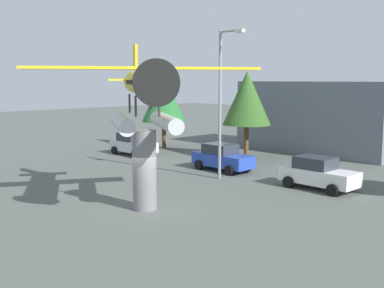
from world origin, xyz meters
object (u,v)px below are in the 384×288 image
object	(u,v)px
floatplane_monument	(144,93)
storefront_building	(323,116)
car_near_silver	(133,144)
tree_east	(247,98)
streetlight_primary	(222,95)
tree_west	(164,97)
car_mid_blue	(222,157)
car_far_white	(318,173)
display_pedestal	(145,170)

from	to	relation	value
floatplane_monument	storefront_building	bearing A→B (deg)	130.54
floatplane_monument	car_near_silver	xyz separation A→B (m)	(-13.23, 9.07, -4.48)
floatplane_monument	tree_east	distance (m)	15.64
streetlight_primary	tree_west	xyz separation A→B (m)	(-12.36, 5.90, -0.64)
floatplane_monument	tree_west	bearing A→B (deg)	167.26
car_mid_blue	storefront_building	bearing A→B (deg)	90.66
car_mid_blue	car_far_white	distance (m)	7.18
display_pedestal	car_near_silver	size ratio (longest dim) A/B	0.88
streetlight_primary	storefront_building	bearing A→B (deg)	97.56
car_far_white	streetlight_primary	world-z (taller)	streetlight_primary
floatplane_monument	tree_west	xyz separation A→B (m)	(-14.58, 13.42, -0.95)
streetlight_primary	tree_west	distance (m)	13.71
floatplane_monument	streetlight_primary	world-z (taller)	streetlight_primary
display_pedestal	storefront_building	xyz separation A→B (m)	(-4.03, 22.00, 1.05)
floatplane_monument	display_pedestal	bearing A→B (deg)	-180.00
car_far_white	streetlight_primary	xyz separation A→B (m)	(-5.40, -1.91, 4.17)
floatplane_monument	storefront_building	world-z (taller)	floatplane_monument
car_mid_blue	car_far_white	size ratio (longest dim) A/B	1.00
car_mid_blue	car_far_white	world-z (taller)	same
floatplane_monument	car_mid_blue	xyz separation A→B (m)	(-4.00, 9.50, -4.48)
display_pedestal	car_near_silver	distance (m)	15.94
storefront_building	tree_west	xyz separation A→B (m)	(-10.43, -8.64, 1.51)
car_far_white	tree_west	size ratio (longest dim) A/B	0.64
floatplane_monument	tree_west	world-z (taller)	floatplane_monument
car_near_silver	car_mid_blue	xyz separation A→B (m)	(9.22, 0.43, 0.00)
car_near_silver	streetlight_primary	bearing A→B (deg)	-8.01
display_pedestal	storefront_building	world-z (taller)	storefront_building
floatplane_monument	streetlight_primary	xyz separation A→B (m)	(-2.22, 7.52, -0.31)
floatplane_monument	car_far_white	world-z (taller)	floatplane_monument
display_pedestal	streetlight_primary	world-z (taller)	streetlight_primary
car_mid_blue	storefront_building	distance (m)	12.73
floatplane_monument	streetlight_primary	bearing A→B (deg)	136.31
car_near_silver	tree_west	world-z (taller)	tree_west
floatplane_monument	tree_west	size ratio (longest dim) A/B	1.46
floatplane_monument	car_mid_blue	distance (m)	11.24
car_far_white	tree_east	bearing A→B (deg)	151.76
tree_west	car_near_silver	bearing A→B (deg)	-72.74
car_near_silver	tree_west	bearing A→B (deg)	107.26
car_far_white	car_mid_blue	bearing A→B (deg)	179.44
car_far_white	storefront_building	distance (m)	14.74
car_near_silver	storefront_building	world-z (taller)	storefront_building
display_pedestal	tree_west	world-z (taller)	tree_west
car_near_silver	tree_west	xyz separation A→B (m)	(-1.35, 4.35, 3.53)
display_pedestal	floatplane_monument	distance (m)	3.52
floatplane_monument	car_far_white	distance (m)	10.91
car_near_silver	tree_east	world-z (taller)	tree_east
storefront_building	tree_east	bearing A→B (deg)	-103.99
tree_west	storefront_building	bearing A→B (deg)	39.65
display_pedestal	storefront_building	bearing A→B (deg)	100.39
car_far_white	tree_west	xyz separation A→B (m)	(-17.76, 3.99, 3.53)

